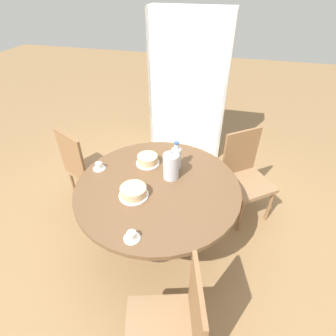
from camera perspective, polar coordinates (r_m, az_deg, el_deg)
The scene contains 12 objects.
ground_plane at distance 2.68m, azimuth -1.87°, elevation -15.56°, with size 14.00×14.00×0.00m, color #937047.
dining_table at distance 2.24m, azimuth -2.17°, elevation -6.41°, with size 1.35×1.35×0.73m.
chair_a at distance 2.88m, azimuth -17.33°, elevation 0.28°, with size 0.56×0.56×0.92m.
chair_b at distance 1.78m, azimuth 0.90°, elevation -31.21°, with size 0.52×0.52×0.92m.
chair_c at distance 2.76m, azimuth 16.42°, elevation -1.49°, with size 0.59×0.59×0.92m.
bookshelf at distance 3.52m, azimuth 4.12°, elevation 16.04°, with size 0.98×0.28×1.83m.
coffee_pot at distance 2.15m, azimuth 0.66°, elevation 0.54°, with size 0.13×0.13×0.27m.
water_bottle at distance 2.27m, azimuth 1.80°, elevation 2.27°, with size 0.08×0.08×0.26m.
cake_main at distance 2.04m, azimuth -7.53°, elevation -5.16°, with size 0.23×0.23×0.08m.
cake_second at distance 2.36m, azimuth -4.45°, elevation 1.78°, with size 0.21×0.21×0.08m.
cup_a at distance 2.38m, azimuth -14.79°, elevation 0.32°, with size 0.11×0.11×0.06m.
cup_b at distance 1.77m, azimuth -7.89°, elevation -14.50°, with size 0.11×0.11×0.06m.
Camera 1 is at (0.48, -1.55, 2.13)m, focal length 28.00 mm.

